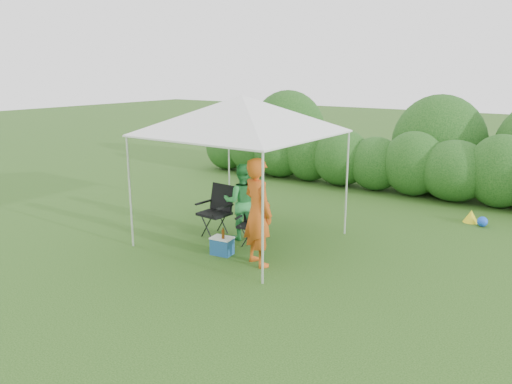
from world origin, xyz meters
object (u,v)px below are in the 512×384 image
Objects in this scene: chair_left at (217,207)px; cooler at (222,246)px; canopy at (242,115)px; chair_right at (253,219)px; man at (258,212)px; woman at (242,202)px.

chair_left is 2.40× the size of cooler.
canopy is at bearing 93.75° from cooler.
man is at bearing -60.99° from chair_right.
canopy reaches higher than woman.
canopy is 2.01m from man.
canopy is 3.05× the size of chair_left.
chair_left is 1.87m from man.
cooler is (0.18, -0.87, -2.30)m from canopy.
canopy is 7.31× the size of cooler.
man is 1.40m from woman.
chair_left reaches higher than chair_right.
man is (0.69, -0.83, 0.46)m from chair_right.
woman is at bearing 9.72° from chair_left.
cooler is at bearing -108.03° from chair_right.
chair_left is 0.67× the size of woman.
chair_right is 1.99× the size of cooler.
chair_left is (-0.92, 0.04, 0.10)m from chair_right.
cooler is at bearing -43.59° from chair_left.
woman reaches higher than chair_right.
chair_left is at bearing -26.75° from woman.
chair_right is 0.55× the size of woman.
woman is at bearing 128.77° from canopy.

